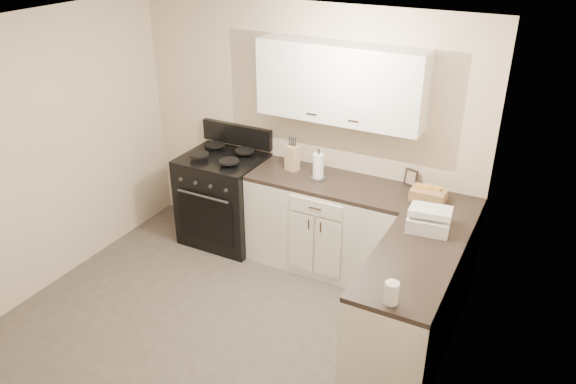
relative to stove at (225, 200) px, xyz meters
The scene contains 19 objects.
floor 1.72m from the stove, 62.56° to the right, with size 3.60×3.60×0.00m, color #473F38.
ceiling 2.63m from the stove, 62.56° to the right, with size 3.60×3.60×0.00m, color white.
wall_back 1.15m from the stove, 23.00° to the left, with size 3.60×3.60×0.00m, color beige.
wall_right 3.06m from the stove, 29.89° to the right, with size 3.60×3.60×0.00m, color beige.
wall_left 1.97m from the stove, 125.04° to the right, with size 3.60×3.60×0.00m, color beige.
base_cabinets_back 1.19m from the stove, ahead, with size 1.55×0.60×0.90m, color silver.
base_cabinets_right 2.35m from the stove, 15.42° to the right, with size 0.60×1.90×0.90m, color silver.
countertop_back 1.28m from the stove, ahead, with size 1.55×0.60×0.04m, color black.
countertop_right 2.39m from the stove, 15.42° to the right, with size 0.60×1.90×0.04m, color black.
upper_cabinets 1.83m from the stove, ahead, with size 1.55×0.30×0.70m, color silver.
stove is the anchor object (origin of this frame).
knife_block 0.98m from the stove, ahead, with size 0.11×0.10×0.25m, color tan.
paper_towel 1.22m from the stove, ahead, with size 0.10×0.10×0.25m, color white.
picture_frame 1.99m from the stove, ahead, with size 0.13×0.02×0.16m, color black.
wicker_basket 2.17m from the stove, ahead, with size 0.30×0.20×0.10m, color #A57A4E.
countertop_grill 2.34m from the stove, 10.50° to the right, with size 0.33×0.30×0.12m, color white.
glass_jar 2.77m from the stove, 32.91° to the right, with size 0.09×0.09×0.16m, color silver.
oven_mitt_near 2.24m from the stove, 29.78° to the right, with size 0.02×0.14×0.24m, color black.
oven_mitt_far 2.14m from the stove, 24.89° to the right, with size 0.02×0.14×0.25m, color black.
Camera 1 is at (2.28, -2.90, 3.21)m, focal length 35.00 mm.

